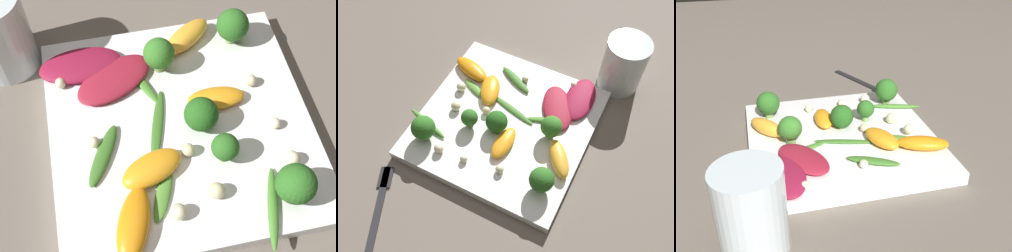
% 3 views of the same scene
% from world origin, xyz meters
% --- Properties ---
extents(ground_plane, '(2.40, 2.40, 0.00)m').
position_xyz_m(ground_plane, '(0.00, 0.00, 0.00)').
color(ground_plane, '#6B6056').
extents(plate, '(0.28, 0.28, 0.02)m').
position_xyz_m(plate, '(0.00, 0.00, 0.01)').
color(plate, white).
rests_on(plate, ground_plane).
extents(drinking_glass, '(0.08, 0.08, 0.10)m').
position_xyz_m(drinking_glass, '(-0.14, -0.18, 0.05)').
color(drinking_glass, silver).
rests_on(drinking_glass, ground_plane).
extents(fork, '(0.08, 0.16, 0.01)m').
position_xyz_m(fork, '(0.11, 0.22, 0.00)').
color(fork, '#262628').
rests_on(fork, ground_plane).
extents(radicchio_leaf_0, '(0.05, 0.10, 0.01)m').
position_xyz_m(radicchio_leaf_0, '(-0.10, -0.10, 0.03)').
color(radicchio_leaf_0, maroon).
rests_on(radicchio_leaf_0, plate).
extents(radicchio_leaf_1, '(0.09, 0.11, 0.01)m').
position_xyz_m(radicchio_leaf_1, '(-0.07, -0.06, 0.03)').
color(radicchio_leaf_1, maroon).
rests_on(radicchio_leaf_1, plate).
extents(orange_segment_0, '(0.06, 0.07, 0.02)m').
position_xyz_m(orange_segment_0, '(-0.11, 0.03, 0.03)').
color(orange_segment_0, '#FCAD33').
rests_on(orange_segment_0, plate).
extents(orange_segment_1, '(0.06, 0.07, 0.02)m').
position_xyz_m(orange_segment_1, '(0.05, -0.04, 0.03)').
color(orange_segment_1, orange).
rests_on(orange_segment_1, plate).
extents(orange_segment_2, '(0.08, 0.05, 0.02)m').
position_xyz_m(orange_segment_2, '(0.10, -0.07, 0.03)').
color(orange_segment_2, orange).
rests_on(orange_segment_2, plate).
extents(orange_segment_3, '(0.03, 0.06, 0.02)m').
position_xyz_m(orange_segment_3, '(-0.02, 0.04, 0.03)').
color(orange_segment_3, orange).
rests_on(orange_segment_3, plate).
extents(broccoli_floret_0, '(0.04, 0.04, 0.04)m').
position_xyz_m(broccoli_floret_0, '(-0.08, -0.01, 0.04)').
color(broccoli_floret_0, '#7A9E51').
rests_on(broccoli_floret_0, plate).
extents(broccoli_floret_1, '(0.04, 0.04, 0.05)m').
position_xyz_m(broccoli_floret_1, '(-0.10, 0.09, 0.04)').
color(broccoli_floret_1, '#7A9E51').
rests_on(broccoli_floret_1, plate).
extents(broccoli_floret_2, '(0.04, 0.04, 0.05)m').
position_xyz_m(broccoli_floret_2, '(0.10, 0.09, 0.04)').
color(broccoli_floret_2, '#7A9E51').
rests_on(broccoli_floret_2, plate).
extents(broccoli_floret_3, '(0.03, 0.03, 0.04)m').
position_xyz_m(broccoli_floret_3, '(0.05, 0.03, 0.04)').
color(broccoli_floret_3, '#84AD5B').
rests_on(broccoli_floret_3, plate).
extents(broccoli_floret_4, '(0.04, 0.04, 0.04)m').
position_xyz_m(broccoli_floret_4, '(0.01, 0.02, 0.04)').
color(broccoli_floret_4, '#84AD5B').
rests_on(broccoli_floret_4, plate).
extents(arugula_sprig_0, '(0.07, 0.04, 0.00)m').
position_xyz_m(arugula_sprig_0, '(-0.06, -0.03, 0.02)').
color(arugula_sprig_0, '#47842D').
rests_on(arugula_sprig_0, plate).
extents(arugula_sprig_1, '(0.09, 0.03, 0.01)m').
position_xyz_m(arugula_sprig_1, '(0.11, 0.07, 0.02)').
color(arugula_sprig_1, '#47842D').
rests_on(arugula_sprig_1, plate).
extents(arugula_sprig_2, '(0.07, 0.05, 0.01)m').
position_xyz_m(arugula_sprig_2, '(0.02, -0.09, 0.02)').
color(arugula_sprig_2, '#3D7528').
rests_on(arugula_sprig_2, plate).
extents(arugula_sprig_3, '(0.09, 0.04, 0.00)m').
position_xyz_m(arugula_sprig_3, '(-0.00, -0.03, 0.02)').
color(arugula_sprig_3, '#3D7528').
rests_on(arugula_sprig_3, plate).
extents(arugula_sprig_4, '(0.06, 0.04, 0.01)m').
position_xyz_m(arugula_sprig_4, '(0.08, -0.03, 0.02)').
color(arugula_sprig_4, '#518E33').
rests_on(arugula_sprig_4, plate).
extents(macadamia_nut_0, '(0.01, 0.01, 0.01)m').
position_xyz_m(macadamia_nut_0, '(0.04, 0.00, 0.03)').
color(macadamia_nut_0, beige).
rests_on(macadamia_nut_0, plate).
extents(macadamia_nut_1, '(0.02, 0.02, 0.02)m').
position_xyz_m(macadamia_nut_1, '(0.10, -0.02, 0.03)').
color(macadamia_nut_1, beige).
rests_on(macadamia_nut_1, plate).
extents(macadamia_nut_2, '(0.02, 0.02, 0.02)m').
position_xyz_m(macadamia_nut_2, '(0.09, 0.02, 0.03)').
color(macadamia_nut_2, beige).
rests_on(macadamia_nut_2, plate).
extents(macadamia_nut_3, '(0.01, 0.01, 0.01)m').
position_xyz_m(macadamia_nut_3, '(0.01, -0.09, 0.03)').
color(macadamia_nut_3, beige).
rests_on(macadamia_nut_3, plate).
extents(macadamia_nut_4, '(0.02, 0.02, 0.02)m').
position_xyz_m(macadamia_nut_4, '(0.07, 0.10, 0.03)').
color(macadamia_nut_4, beige).
rests_on(macadamia_nut_4, plate).
extents(macadamia_nut_5, '(0.01, 0.01, 0.01)m').
position_xyz_m(macadamia_nut_5, '(-0.08, -0.12, 0.03)').
color(macadamia_nut_5, beige).
rests_on(macadamia_nut_5, plate).
extents(macadamia_nut_6, '(0.01, 0.01, 0.01)m').
position_xyz_m(macadamia_nut_6, '(0.02, 0.10, 0.03)').
color(macadamia_nut_6, beige).
rests_on(macadamia_nut_6, plate).
extents(macadamia_nut_7, '(0.01, 0.01, 0.01)m').
position_xyz_m(macadamia_nut_7, '(-0.04, 0.09, 0.03)').
color(macadamia_nut_7, beige).
rests_on(macadamia_nut_7, plate).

